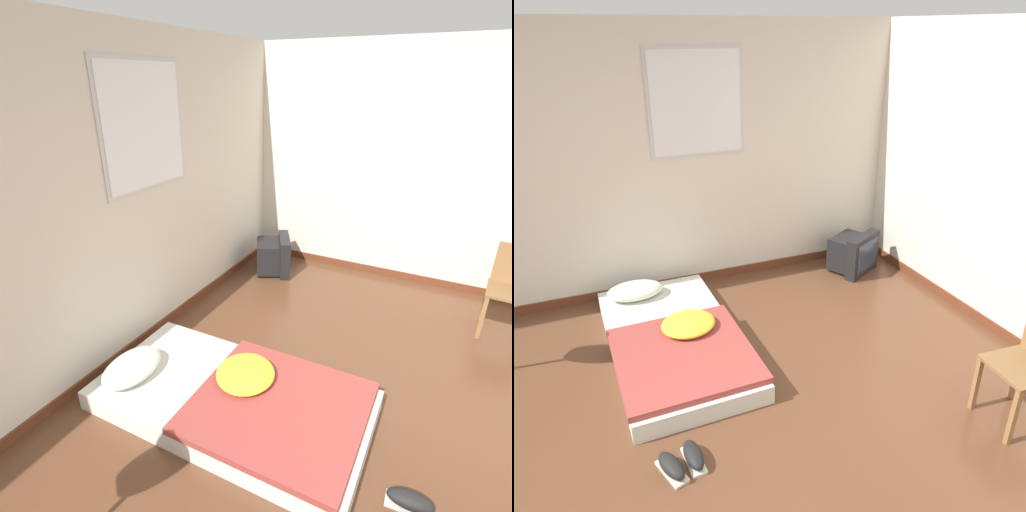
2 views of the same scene
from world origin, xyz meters
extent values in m
plane|color=brown|center=(0.00, 0.00, 0.00)|extent=(20.00, 20.00, 0.00)
cube|color=silver|center=(0.00, 2.72, 1.30)|extent=(7.93, 0.06, 2.60)
cube|color=brown|center=(0.00, 2.68, 0.04)|extent=(7.93, 0.02, 0.09)
cube|color=silver|center=(0.66, 2.69, 1.86)|extent=(0.93, 0.01, 1.01)
cube|color=white|center=(0.66, 2.68, 1.86)|extent=(0.86, 0.01, 0.94)
cube|color=silver|center=(0.04, 1.56, 0.08)|extent=(1.04, 1.96, 0.15)
ellipsoid|color=silver|center=(-0.15, 2.31, 0.22)|extent=(0.52, 0.35, 0.14)
cube|color=#993D38|center=(0.04, 1.19, 0.18)|extent=(1.05, 1.14, 0.05)
ellipsoid|color=yellow|center=(0.17, 1.51, 0.24)|extent=(0.57, 0.55, 0.11)
cube|color=black|center=(2.20, 2.33, 0.21)|extent=(0.50, 0.44, 0.36)
cube|color=black|center=(2.29, 2.16, 0.23)|extent=(0.51, 0.34, 0.45)
cube|color=#283342|center=(2.32, 2.10, 0.24)|extent=(0.38, 0.20, 0.33)
cube|color=olive|center=(1.82, -0.36, 0.22)|extent=(0.04, 0.04, 0.44)
cube|color=olive|center=(1.84, -0.01, 0.22)|extent=(0.04, 0.04, 0.44)
cube|color=olive|center=(2.20, -0.04, 0.22)|extent=(0.04, 0.04, 0.44)
cube|color=brown|center=(2.01, -0.20, 0.45)|extent=(0.43, 0.43, 0.02)
cube|color=silver|center=(-0.28, 0.27, 0.01)|extent=(0.17, 0.28, 0.02)
ellipsoid|color=black|center=(-0.28, 0.27, 0.06)|extent=(0.18, 0.28, 0.09)
cube|color=silver|center=(-0.13, 0.30, 0.01)|extent=(0.11, 0.27, 0.02)
ellipsoid|color=black|center=(-0.13, 0.30, 0.06)|extent=(0.12, 0.27, 0.09)
camera|label=1|loc=(-1.83, 0.37, 2.21)|focal=28.00mm
camera|label=2|loc=(-0.60, -2.03, 2.51)|focal=35.00mm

